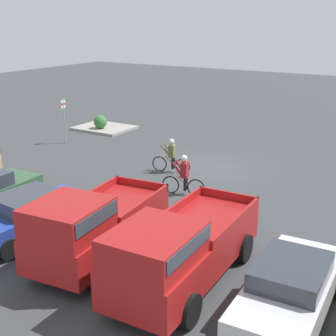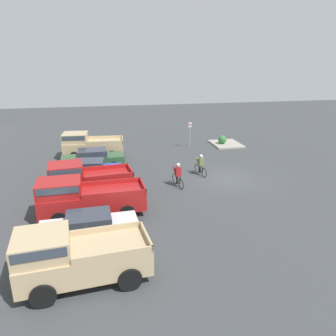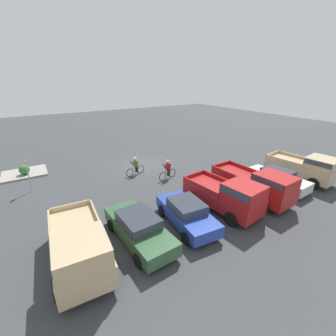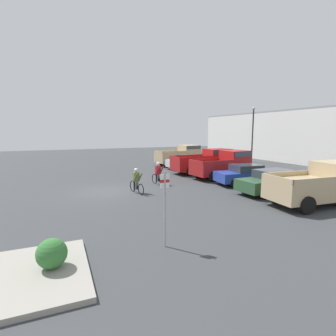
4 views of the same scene
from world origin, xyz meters
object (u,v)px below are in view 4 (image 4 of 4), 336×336
object	(u,v)px
pickup_truck_0	(181,155)
pickup_truck_3	(321,183)
sedan_2	(274,181)
lamppost	(253,130)
shrub	(52,253)
cyclist_0	(136,181)
sedan_1	(246,174)
cyclist_1	(158,173)
sedan_0	(189,162)
pickup_truck_1	(206,161)
fire_lane_sign	(165,202)
pickup_truck_2	(225,164)

from	to	relation	value
pickup_truck_0	pickup_truck_3	size ratio (longest dim) A/B	0.98
sedan_2	lamppost	distance (m)	16.49
shrub	pickup_truck_0	bearing A→B (deg)	145.46
cyclist_0	sedan_1	bearing A→B (deg)	86.25
cyclist_1	pickup_truck_3	bearing A→B (deg)	36.32
sedan_2	shrub	bearing A→B (deg)	-69.49
sedan_0	sedan_1	size ratio (longest dim) A/B	1.02
pickup_truck_1	fire_lane_sign	distance (m)	15.76
sedan_0	fire_lane_sign	xyz separation A→B (m)	(15.51, -8.99, 0.81)
shrub	lamppost	bearing A→B (deg)	129.01
sedan_2	shrub	xyz separation A→B (m)	(4.62, -12.36, -0.18)
sedan_0	lamppost	size ratio (longest dim) A/B	0.69
pickup_truck_2	cyclist_1	world-z (taller)	pickup_truck_2
pickup_truck_1	cyclist_0	size ratio (longest dim) A/B	3.11
cyclist_0	shrub	world-z (taller)	cyclist_0
sedan_2	cyclist_0	distance (m)	8.39
pickup_truck_1	pickup_truck_2	size ratio (longest dim) A/B	1.10
cyclist_1	sedan_0	bearing A→B (deg)	137.10
sedan_0	lamppost	world-z (taller)	lamppost
sedan_2	fire_lane_sign	bearing A→B (deg)	-64.31
lamppost	pickup_truck_1	bearing A→B (deg)	-63.01
pickup_truck_1	pickup_truck_2	xyz separation A→B (m)	(2.77, 0.09, 0.01)
sedan_0	pickup_truck_3	size ratio (longest dim) A/B	0.89
pickup_truck_0	shrub	bearing A→B (deg)	-34.54
sedan_0	shrub	size ratio (longest dim) A/B	5.60
lamppost	shrub	size ratio (longest dim) A/B	8.15
pickup_truck_1	sedan_0	bearing A→B (deg)	-173.82
fire_lane_sign	sedan_0	bearing A→B (deg)	149.91
pickup_truck_0	sedan_2	xyz separation A→B (m)	(14.04, -0.49, -0.42)
pickup_truck_0	cyclist_0	world-z (taller)	pickup_truck_0
cyclist_0	fire_lane_sign	distance (m)	7.76
pickup_truck_0	pickup_truck_2	distance (m)	8.39
pickup_truck_3	shrub	bearing A→B (deg)	-81.95
sedan_2	cyclist_0	world-z (taller)	cyclist_0
pickup_truck_3	sedan_2	bearing A→B (deg)	-173.43
cyclist_0	lamppost	size ratio (longest dim) A/B	0.27
pickup_truck_1	sedan_2	world-z (taller)	pickup_truck_1
pickup_truck_0	pickup_truck_1	bearing A→B (deg)	-1.57
pickup_truck_3	lamppost	bearing A→B (deg)	150.01
cyclist_0	shrub	xyz separation A→B (m)	(7.94, -4.65, -0.22)
pickup_truck_2	fire_lane_sign	bearing A→B (deg)	-43.29
pickup_truck_0	cyclist_1	world-z (taller)	pickup_truck_0
pickup_truck_0	cyclist_1	distance (m)	10.73
pickup_truck_0	sedan_0	size ratio (longest dim) A/B	1.11
pickup_truck_2	sedan_2	bearing A→B (deg)	-4.25
cyclist_1	shrub	bearing A→B (deg)	-34.72
shrub	pickup_truck_2	bearing A→B (deg)	128.78
pickup_truck_1	fire_lane_sign	world-z (taller)	fire_lane_sign
pickup_truck_1	shrub	distance (m)	18.20
pickup_truck_1	cyclist_0	bearing A→B (deg)	-57.61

